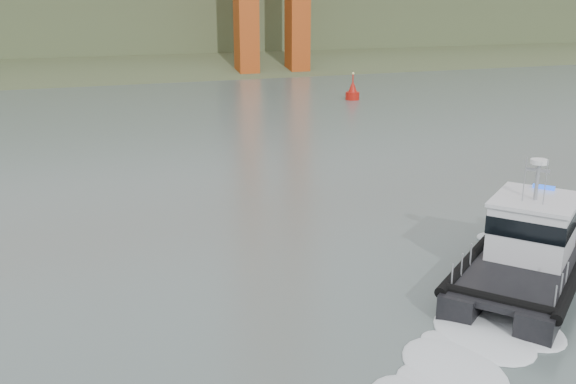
{
  "coord_description": "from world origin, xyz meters",
  "views": [
    {
      "loc": [
        -11.46,
        -16.12,
        10.61
      ],
      "look_at": [
        -1.35,
        9.5,
        2.4
      ],
      "focal_mm": 40.0,
      "sensor_mm": 36.0,
      "label": 1
    }
  ],
  "objects": [
    {
      "name": "patrol_boat",
      "position": [
        6.0,
        2.27,
        1.26
      ],
      "size": [
        10.57,
        9.28,
        5.05
      ],
      "rotation": [
        0.0,
        0.0,
        -0.92
      ],
      "color": "black",
      "rests_on": "ground"
    },
    {
      "name": "ground",
      "position": [
        0.0,
        0.0,
        0.0
      ],
      "size": [
        400.0,
        400.0,
        0.0
      ],
      "primitive_type": "plane",
      "color": "#475551",
      "rests_on": "ground"
    },
    {
      "name": "headlands",
      "position": [
        0.0,
        125.5,
        7.05
      ],
      "size": [
        500.0,
        105.36,
        27.12
      ],
      "color": "#394929",
      "rests_on": "ground"
    },
    {
      "name": "nav_buoy",
      "position": [
        21.66,
        48.14,
        0.85
      ],
      "size": [
        1.55,
        1.55,
        3.23
      ],
      "color": "#AA150B",
      "rests_on": "ground"
    }
  ]
}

